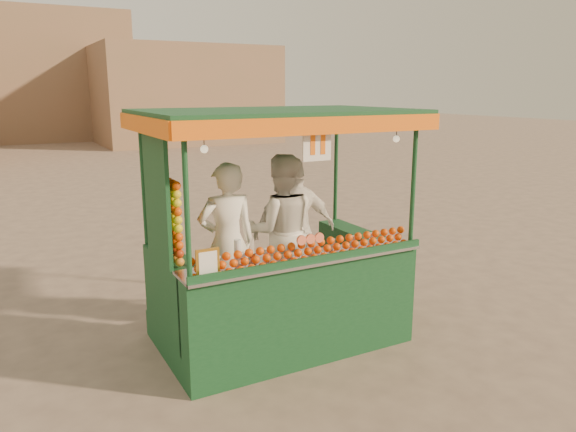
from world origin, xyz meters
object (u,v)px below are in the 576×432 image
vendor_middle (281,231)px  vendor_right (295,230)px  vendor_left (227,243)px  juice_cart (277,272)px

vendor_middle → vendor_right: size_ratio=1.03×
vendor_left → juice_cart: bearing=155.6°
juice_cart → vendor_left: juice_cart is taller
vendor_middle → vendor_right: (0.19, 0.02, -0.02)m
juice_cart → vendor_left: size_ratio=1.63×
juice_cart → vendor_left: (-0.47, 0.26, 0.34)m
vendor_middle → juice_cart: bearing=75.2°
vendor_left → vendor_middle: (0.72, 0.12, 0.02)m
vendor_middle → vendor_right: 0.19m
juice_cart → vendor_middle: juice_cart is taller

